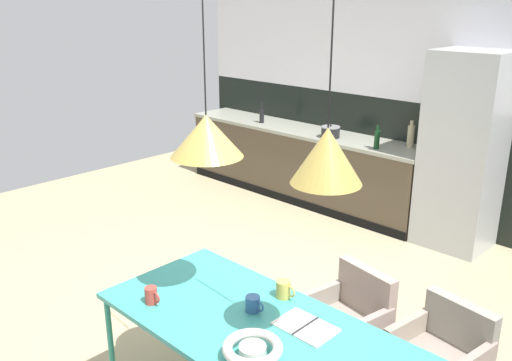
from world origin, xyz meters
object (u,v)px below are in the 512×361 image
(bottle_spice_small, at_px, (262,115))
(pendant_lamp_over_table_near, at_px, (207,136))
(armchair_corner_seat, at_px, (352,310))
(pendant_lamp_over_table_far, at_px, (327,156))
(mug_tall_blue, at_px, (151,295))
(cooking_pot, at_px, (330,132))
(open_book, at_px, (305,327))
(mug_wide_latte, at_px, (284,289))
(refrigerator_column, at_px, (463,152))
(dining_table, at_px, (261,333))
(mug_short_terracotta, at_px, (253,304))
(bottle_vinegar_dark, at_px, (377,139))
(armchair_facing_counter, at_px, (445,345))
(bottle_wine_green, at_px, (411,136))
(fruit_bowl, at_px, (253,349))

(bottle_spice_small, xyz_separation_m, pendant_lamp_over_table_near, (2.65, -3.24, 0.74))
(armchair_corner_seat, relative_size, bottle_spice_small, 2.81)
(bottle_spice_small, bearing_deg, pendant_lamp_over_table_far, -43.23)
(mug_tall_blue, height_order, cooking_pot, cooking_pot)
(armchair_corner_seat, xyz_separation_m, pendant_lamp_over_table_near, (-0.43, -0.83, 1.25))
(open_book, xyz_separation_m, bottle_spice_small, (-3.22, 3.06, 0.25))
(mug_wide_latte, distance_m, pendant_lamp_over_table_near, 1.04)
(refrigerator_column, distance_m, mug_tall_blue, 3.60)
(dining_table, xyz_separation_m, armchair_corner_seat, (0.05, 0.82, -0.20))
(pendant_lamp_over_table_near, bearing_deg, dining_table, 2.20)
(dining_table, relative_size, mug_short_terracotta, 15.08)
(mug_short_terracotta, height_order, bottle_vinegar_dark, bottle_vinegar_dark)
(armchair_facing_counter, bearing_deg, bottle_spice_small, -23.12)
(dining_table, relative_size, armchair_corner_seat, 2.51)
(armchair_facing_counter, bearing_deg, mug_short_terracotta, 55.21)
(dining_table, height_order, bottle_vinegar_dark, bottle_vinegar_dark)
(bottle_spice_small, bearing_deg, bottle_wine_green, 6.75)
(bottle_wine_green, bearing_deg, mug_wide_latte, -73.80)
(fruit_bowl, height_order, bottle_spice_small, bottle_spice_small)
(cooking_pot, distance_m, pendant_lamp_over_table_far, 4.02)
(bottle_spice_small, bearing_deg, mug_short_terracotta, -47.31)
(armchair_facing_counter, bearing_deg, bottle_wine_green, -47.68)
(fruit_bowl, xyz_separation_m, mug_wide_latte, (-0.27, 0.55, -0.00))
(armchair_corner_seat, relative_size, armchair_facing_counter, 1.06)
(cooking_pot, xyz_separation_m, bottle_spice_small, (-1.12, 0.02, 0.04))
(cooking_pot, bearing_deg, open_book, -55.48)
(refrigerator_column, bearing_deg, dining_table, -83.51)
(dining_table, distance_m, cooking_pot, 3.74)
(open_book, xyz_separation_m, cooking_pot, (-2.09, 3.04, 0.21))
(fruit_bowl, relative_size, bottle_spice_small, 1.10)
(refrigerator_column, relative_size, bottle_vinegar_dark, 7.55)
(mug_wide_latte, bearing_deg, armchair_corner_seat, 72.00)
(armchair_facing_counter, height_order, pendant_lamp_over_table_far, pendant_lamp_over_table_far)
(armchair_corner_seat, distance_m, mug_tall_blue, 1.31)
(fruit_bowl, bearing_deg, dining_table, 125.01)
(dining_table, bearing_deg, armchair_facing_counter, 54.51)
(fruit_bowl, height_order, pendant_lamp_over_table_near, pendant_lamp_over_table_near)
(armchair_corner_seat, height_order, armchair_facing_counter, armchair_corner_seat)
(fruit_bowl, distance_m, pendant_lamp_over_table_near, 1.11)
(armchair_facing_counter, relative_size, bottle_wine_green, 2.48)
(cooking_pot, relative_size, pendant_lamp_over_table_near, 0.21)
(dining_table, xyz_separation_m, pendant_lamp_over_table_far, (0.38, 0.01, 1.08))
(dining_table, relative_size, bottle_wine_green, 6.59)
(armchair_corner_seat, bearing_deg, pendant_lamp_over_table_far, 123.76)
(armchair_corner_seat, bearing_deg, refrigerator_column, -69.22)
(open_book, distance_m, mug_wide_latte, 0.34)
(armchair_facing_counter, height_order, open_book, open_book)
(refrigerator_column, distance_m, armchair_facing_counter, 2.66)
(mug_wide_latte, xyz_separation_m, pendant_lamp_over_table_far, (0.50, -0.31, 0.99))
(armchair_corner_seat, height_order, pendant_lamp_over_table_near, pendant_lamp_over_table_near)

